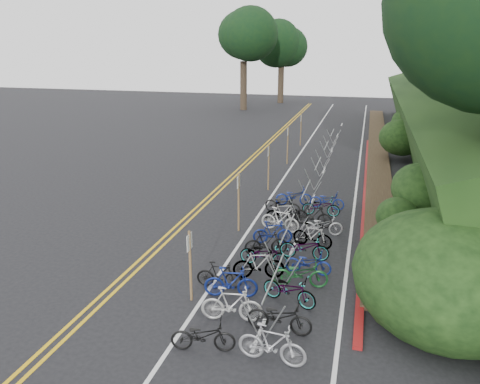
# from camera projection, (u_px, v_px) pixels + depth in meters

# --- Properties ---
(ground) EXTENTS (120.00, 120.00, 0.00)m
(ground) POSITION_uv_depth(u_px,v_px,m) (180.00, 285.00, 15.29)
(ground) COLOR black
(ground) RESTS_ON ground
(road_markings) EXTENTS (7.47, 80.00, 0.01)m
(road_markings) POSITION_uv_depth(u_px,v_px,m) (265.00, 195.00, 24.41)
(road_markings) COLOR gold
(road_markings) RESTS_ON ground
(red_curb) EXTENTS (0.25, 28.00, 0.10)m
(red_curb) POSITION_uv_depth(u_px,v_px,m) (366.00, 191.00, 24.88)
(red_curb) COLOR maroon
(red_curb) RESTS_ON ground
(bike_rack_front) EXTENTS (1.18, 3.08, 1.26)m
(bike_rack_front) POSITION_uv_depth(u_px,v_px,m) (274.00, 287.00, 13.31)
(bike_rack_front) COLOR gray
(bike_rack_front) RESTS_ON ground
(bike_racks_rest) EXTENTS (1.14, 23.00, 1.17)m
(bike_racks_rest) POSITION_uv_depth(u_px,v_px,m) (318.00, 168.00, 26.23)
(bike_racks_rest) COLOR gray
(bike_racks_rest) RESTS_ON ground
(signpost_near) EXTENTS (0.08, 0.40, 2.29)m
(signpost_near) POSITION_uv_depth(u_px,v_px,m) (190.00, 261.00, 14.00)
(signpost_near) COLOR brown
(signpost_near) RESTS_ON ground
(signposts_rest) EXTENTS (0.08, 18.40, 2.50)m
(signposts_rest) POSITION_uv_depth(u_px,v_px,m) (279.00, 152.00, 27.58)
(signposts_rest) COLOR brown
(signposts_rest) RESTS_ON ground
(bike_front) EXTENTS (0.55, 1.53, 0.90)m
(bike_front) POSITION_uv_depth(u_px,v_px,m) (219.00, 275.00, 15.02)
(bike_front) COLOR black
(bike_front) RESTS_ON ground
(bike_valet) EXTENTS (3.09, 13.73, 1.06)m
(bike_valet) POSITION_uv_depth(u_px,v_px,m) (286.00, 246.00, 17.09)
(bike_valet) COLOR black
(bike_valet) RESTS_ON ground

